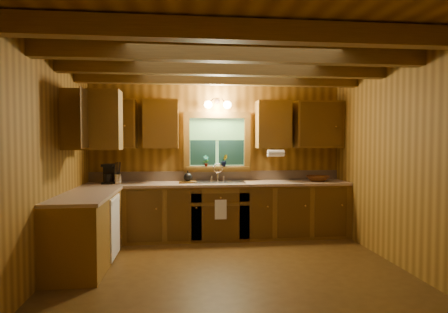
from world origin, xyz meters
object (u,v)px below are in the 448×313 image
sink (219,185)px  cutting_board (188,182)px  wicker_basket (318,179)px  coffee_maker (109,174)px

sink → cutting_board: 0.50m
wicker_basket → cutting_board: bearing=-180.0°
sink → coffee_maker: size_ratio=2.66×
sink → wicker_basket: bearing=-1.2°
coffee_maker → wicker_basket: (3.37, -0.05, -0.11)m
coffee_maker → wicker_basket: size_ratio=0.82×
sink → wicker_basket: (1.64, -0.03, 0.09)m
wicker_basket → sink: bearing=178.8°
sink → coffee_maker: 1.74m
coffee_maker → cutting_board: bearing=0.3°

